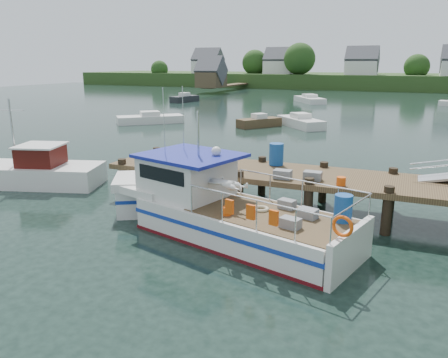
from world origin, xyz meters
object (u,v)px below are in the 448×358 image
at_px(work_boat, 26,171).
at_px(moored_rowboat, 259,122).
at_px(moored_b, 300,122).
at_px(moored_d, 310,99).
at_px(lobster_boat, 214,207).
at_px(moored_a, 150,119).
at_px(moored_e, 185,98).

relative_size(work_boat, moored_rowboat, 1.84).
xyz_separation_m(moored_b, moored_d, (-4.35, 23.36, -0.02)).
height_order(work_boat, moored_d, work_boat).
xyz_separation_m(moored_rowboat, moored_b, (3.24, 1.30, 0.02)).
height_order(lobster_boat, work_boat, lobster_boat).
distance_m(moored_a, moored_b, 13.31).
bearing_deg(moored_b, moored_rowboat, -145.12).
bearing_deg(moored_e, moored_d, 22.07).
height_order(lobster_boat, moored_b, lobster_boat).
xyz_separation_m(lobster_boat, moored_d, (-7.40, 47.74, -0.41)).
height_order(moored_rowboat, moored_d, moored_rowboat).
bearing_deg(moored_e, moored_rowboat, -45.39).
distance_m(lobster_boat, moored_a, 26.75).
bearing_deg(lobster_boat, moored_b, 112.44).
relative_size(work_boat, moored_b, 1.39).
xyz_separation_m(moored_rowboat, moored_d, (-1.11, 24.67, -0.00)).
xyz_separation_m(moored_rowboat, moored_e, (-17.21, 18.86, 0.05)).
relative_size(lobster_boat, moored_e, 1.97).
distance_m(work_boat, moored_a, 20.46).
bearing_deg(work_boat, moored_a, 89.72).
bearing_deg(work_boat, moored_e, 91.31).
distance_m(moored_rowboat, moored_a, 9.88).
bearing_deg(moored_e, moored_b, -38.42).
xyz_separation_m(work_boat, moored_d, (2.68, 45.91, -0.19)).
relative_size(moored_b, moored_d, 0.77).
relative_size(work_boat, moored_e, 1.51).
relative_size(moored_b, moored_e, 1.09).
distance_m(work_boat, moored_d, 45.98).
height_order(lobster_boat, moored_e, lobster_boat).
bearing_deg(moored_b, moored_d, 113.53).
distance_m(moored_a, moored_d, 27.71).
relative_size(moored_rowboat, moored_a, 0.70).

